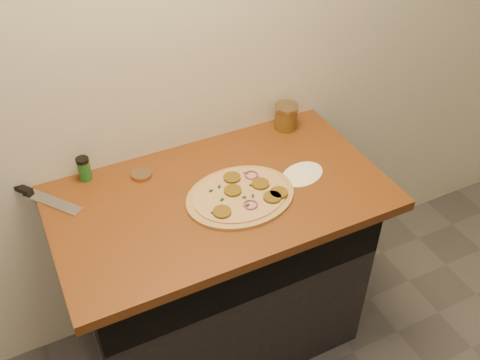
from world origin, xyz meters
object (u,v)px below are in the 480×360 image
salsa_jar (286,117)px  spice_shaker (84,169)px  chefs_knife (33,194)px  pizza (241,195)px

salsa_jar → spice_shaker: size_ratio=1.12×
chefs_knife → spice_shaker: bearing=2.9°
chefs_knife → salsa_jar: 1.02m
salsa_jar → spice_shaker: (-0.83, 0.03, -0.01)m
pizza → chefs_knife: (-0.66, 0.34, -0.00)m
spice_shaker → chefs_knife: bearing=-177.1°
pizza → salsa_jar: (0.36, 0.32, 0.04)m
chefs_knife → spice_shaker: spice_shaker is taller
pizza → spice_shaker: size_ratio=4.33×
pizza → chefs_knife: bearing=153.0°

